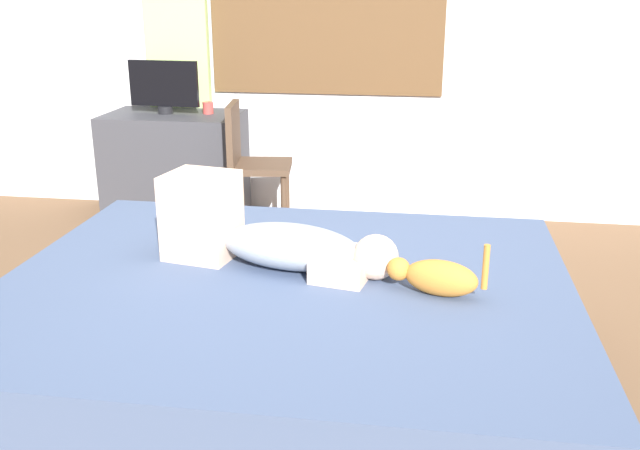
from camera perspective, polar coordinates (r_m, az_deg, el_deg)
The scene contains 10 objects.
ground_plane at distance 2.89m, azimuth -3.04°, elevation -13.61°, with size 16.00×16.00×0.00m, color brown.
back_wall_with_window at distance 4.94m, azimuth 2.79°, elevation 17.56°, with size 6.40×0.14×2.90m.
bed at distance 2.75m, azimuth -2.73°, elevation -9.32°, with size 2.17×1.81×0.51m.
person_lying at distance 2.74m, azimuth -4.30°, elevation -0.93°, with size 0.94×0.41×0.34m.
cat at distance 2.51m, azimuth 9.36°, elevation -4.13°, with size 0.35×0.17×0.21m.
desk at distance 4.96m, azimuth -11.55°, elevation 4.58°, with size 0.90×0.56×0.74m.
tv_monitor at distance 4.87m, azimuth -12.51°, elevation 10.90°, with size 0.48×0.10×0.35m.
cup at distance 4.84m, azimuth -9.04°, elevation 9.34°, with size 0.07×0.07×0.08m, color #B23D38.
chair_by_desk at distance 4.53m, azimuth -5.70°, elevation 5.34°, with size 0.43×0.43×0.86m.
curtain_left at distance 5.10m, azimuth -11.55°, elevation 15.50°, with size 0.44×0.06×2.59m, color #ADCC75.
Camera 1 is at (0.52, -2.39, 1.54)m, focal length 39.59 mm.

